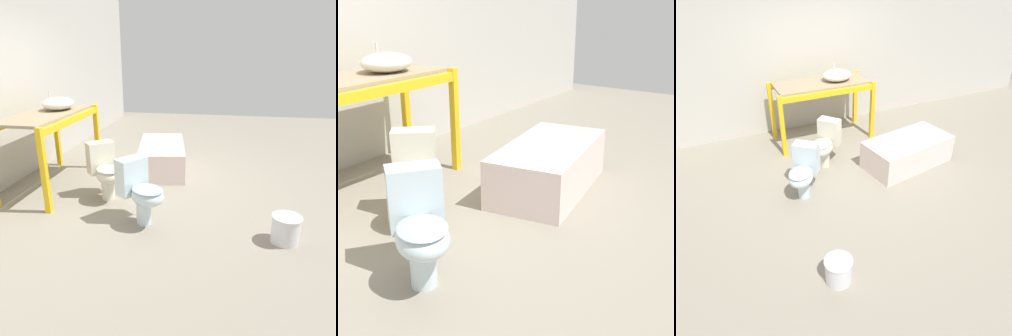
% 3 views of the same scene
% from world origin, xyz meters
% --- Properties ---
extents(ground_plane, '(12.00, 12.00, 0.00)m').
position_xyz_m(ground_plane, '(0.00, 0.00, 0.00)').
color(ground_plane, gray).
extents(shelving_rack, '(1.76, 0.79, 1.08)m').
position_xyz_m(shelving_rack, '(-0.10, 1.41, 0.90)').
color(shelving_rack, yellow).
rests_on(shelving_rack, ground_plane).
extents(sink_basin, '(0.51, 0.44, 0.27)m').
position_xyz_m(sink_basin, '(0.19, 1.39, 1.17)').
color(sink_basin, silver).
rests_on(sink_basin, shelving_rack).
extents(bathtub_main, '(1.51, 0.95, 0.46)m').
position_xyz_m(bathtub_main, '(0.82, -0.04, 0.26)').
color(bathtub_main, silver).
rests_on(bathtub_main, ground_plane).
extents(toilet_near, '(0.62, 0.67, 0.75)m').
position_xyz_m(toilet_near, '(-0.99, -0.15, 0.42)').
color(toilet_near, silver).
rests_on(toilet_near, ground_plane).
extents(toilet_far, '(0.66, 0.64, 0.75)m').
position_xyz_m(toilet_far, '(-0.41, 0.49, 0.42)').
color(toilet_far, silver).
rests_on(toilet_far, ground_plane).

